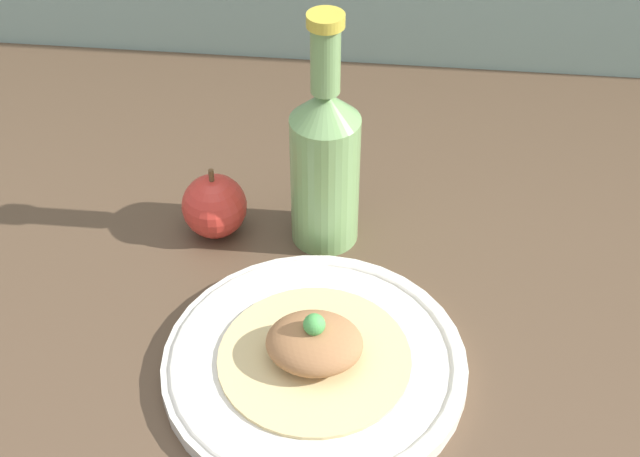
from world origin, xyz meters
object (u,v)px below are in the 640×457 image
object	(u,v)px
plate	(315,363)
apple	(214,206)
cider_bottle	(325,160)
plated_food	(314,348)

from	to	relation	value
plate	apple	size ratio (longest dim) A/B	3.37
plate	cider_bottle	bearing A→B (deg)	93.09
plate	plated_food	xyz separation A→B (cm)	(0.00, -0.00, 2.27)
apple	plate	bearing A→B (deg)	-55.15
plate	plated_food	bearing A→B (deg)	-26.57
plate	apple	world-z (taller)	apple
plate	plated_food	distance (cm)	2.27
plated_food	apple	bearing A→B (deg)	124.85
plated_food	apple	xyz separation A→B (cm)	(-13.20, 18.96, 0.27)
plate	cider_bottle	distance (cm)	21.71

